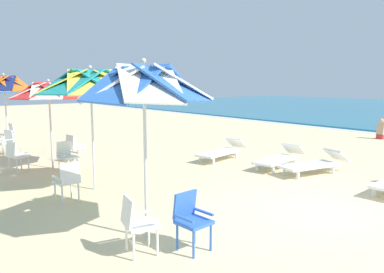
% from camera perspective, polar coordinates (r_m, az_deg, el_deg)
% --- Properties ---
extents(ground_plane, '(80.00, 80.00, 0.00)m').
position_cam_1_polar(ground_plane, '(7.69, 18.46, -10.92)').
color(ground_plane, beige).
extents(beach_umbrella_0, '(2.13, 2.13, 2.84)m').
position_cam_1_polar(beach_umbrella_0, '(5.74, -7.39, 7.78)').
color(beach_umbrella_0, silver).
rests_on(beach_umbrella_0, ground).
extents(plastic_chair_0, '(0.52, 0.55, 0.87)m').
position_cam_1_polar(plastic_chair_0, '(5.52, -8.51, -12.82)').
color(plastic_chair_0, white).
rests_on(plastic_chair_0, ground).
extents(plastic_chair_1, '(0.50, 0.47, 0.87)m').
position_cam_1_polar(plastic_chair_1, '(5.62, -0.18, -12.32)').
color(plastic_chair_1, blue).
rests_on(plastic_chair_1, ground).
extents(beach_umbrella_1, '(2.50, 2.50, 2.86)m').
position_cam_1_polar(beach_umbrella_1, '(8.70, -15.32, 7.94)').
color(beach_umbrella_1, silver).
rests_on(beach_umbrella_1, ground).
extents(plastic_chair_2, '(0.50, 0.47, 0.87)m').
position_cam_1_polar(plastic_chair_2, '(8.10, -18.58, -6.28)').
color(plastic_chair_2, white).
rests_on(plastic_chair_2, ground).
extents(beach_umbrella_2, '(2.15, 2.15, 2.57)m').
position_cam_1_polar(beach_umbrella_2, '(11.34, -21.17, 6.49)').
color(beach_umbrella_2, silver).
rests_on(beach_umbrella_2, ground).
extents(plastic_chair_3, '(0.52, 0.50, 0.87)m').
position_cam_1_polar(plastic_chair_3, '(10.81, -18.72, -2.70)').
color(plastic_chair_3, white).
rests_on(plastic_chair_3, ground).
extents(plastic_chair_4, '(0.55, 0.57, 0.87)m').
position_cam_1_polar(plastic_chair_4, '(11.41, -25.44, -2.51)').
color(plastic_chair_4, white).
rests_on(plastic_chair_4, ground).
extents(plastic_chair_5, '(0.51, 0.54, 0.87)m').
position_cam_1_polar(plastic_chair_5, '(12.20, -17.70, -1.44)').
color(plastic_chair_5, white).
rests_on(plastic_chair_5, ground).
extents(beach_umbrella_3, '(2.10, 2.10, 2.80)m').
position_cam_1_polar(beach_umbrella_3, '(14.56, -26.94, 7.15)').
color(beach_umbrella_3, silver).
rests_on(beach_umbrella_3, ground).
extents(plastic_chair_6, '(0.57, 0.59, 0.87)m').
position_cam_1_polar(plastic_chair_6, '(14.23, -26.72, -0.59)').
color(plastic_chair_6, white).
rests_on(plastic_chair_6, ground).
extents(plastic_chair_7, '(0.48, 0.51, 0.87)m').
position_cam_1_polar(plastic_chair_7, '(16.57, -26.39, 0.57)').
color(plastic_chair_7, white).
rests_on(plastic_chair_7, ground).
extents(sun_lounger_1, '(1.05, 2.23, 0.62)m').
position_cam_1_polar(sun_lounger_1, '(10.70, 18.39, -3.97)').
color(sun_lounger_1, white).
rests_on(sun_lounger_1, ground).
extents(sun_lounger_2, '(0.96, 2.22, 0.62)m').
position_cam_1_polar(sun_lounger_2, '(11.22, 13.39, -3.21)').
color(sun_lounger_2, white).
rests_on(sun_lounger_2, ground).
extents(sun_lounger_3, '(1.04, 2.23, 0.62)m').
position_cam_1_polar(sun_lounger_3, '(12.06, 4.71, -2.22)').
color(sun_lounger_3, white).
rests_on(sun_lounger_3, ground).
extents(beachgoer_seated, '(0.30, 0.93, 0.92)m').
position_cam_1_polar(beachgoer_seated, '(18.53, 27.21, 0.60)').
color(beachgoer_seated, red).
rests_on(beachgoer_seated, ground).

